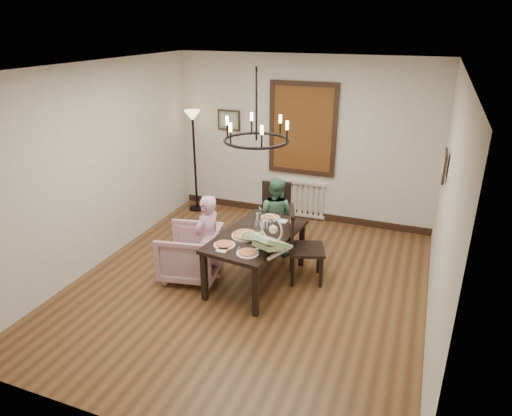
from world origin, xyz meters
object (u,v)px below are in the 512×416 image
Objects in this scene: seated_man at (275,222)px; drinking_glass at (257,226)px; baby_bouncer at (270,240)px; chair_far at (274,217)px; dining_table at (256,240)px; elderly_woman at (208,247)px; floor_lamp at (195,163)px; armchair at (190,253)px; chair_right at (307,245)px.

seated_man is 0.87m from drinking_glass.
seated_man is 1.43m from baby_bouncer.
chair_far is at bearing 128.31° from baby_bouncer.
drinking_glass is at bearing 113.36° from dining_table.
drinking_glass is (0.08, -0.94, 0.26)m from chair_far.
elderly_woman is 7.63× the size of drinking_glass.
floor_lamp is (-1.93, 1.91, 0.13)m from drinking_glass.
armchair is 1.33m from baby_bouncer.
drinking_glass is 2.72m from floor_lamp.
armchair is (-0.89, -0.19, -0.27)m from dining_table.
seated_man is at bearing 26.85° from chair_right.
seated_man is (0.84, 1.12, 0.14)m from armchair.
chair_right is 3.12m from floor_lamp.
drinking_glass reaches higher than armchair.
chair_far is at bearing 103.45° from dining_table.
chair_right reaches higher than dining_table.
chair_right is 0.92m from seated_man.
seated_man reaches higher than armchair.
seated_man is 7.26× the size of drinking_glass.
elderly_woman is at bearing 70.08° from seated_man.
chair_far is 1.31× the size of armchair.
chair_far is (-0.11, 1.04, -0.11)m from dining_table.
floor_lamp is at bearing -132.55° from elderly_woman.
dining_table is at bearing 98.83° from seated_man.
elderly_woman is 1.05× the size of seated_man.
floor_lamp reaches higher than seated_man.
chair_far is at bearing -27.67° from floor_lamp.
seated_man is (0.55, 1.15, -0.02)m from elderly_woman.
floor_lamp is at bearing -24.01° from seated_man.
elderly_woman is (-0.60, -0.22, -0.11)m from dining_table.
dining_table is 2.82m from floor_lamp.
chair_far is 1.05m from chair_right.
seated_man is at bearing 127.35° from baby_bouncer.
chair_far is at bearing 136.91° from armchair.
chair_right is 1.31m from elderly_woman.
armchair is 2.51m from floor_lamp.
baby_bouncer reaches higher than seated_man.
armchair is at bearing -64.01° from floor_lamp.
baby_bouncer reaches higher than elderly_woman.
drinking_glass is (-0.03, 0.10, 0.15)m from dining_table.
chair_right reaches higher than elderly_woman.
armchair is (-0.78, -1.23, -0.16)m from chair_far.
elderly_woman is at bearing -150.30° from drinking_glass.
armchair is 1.00m from drinking_glass.
armchair is 5.77× the size of drinking_glass.
drinking_glass is 0.07× the size of floor_lamp.
elderly_woman is 0.57× the size of floor_lamp.
drinking_glass is at bearing -94.09° from chair_far.
baby_bouncer is (1.21, -0.21, 0.51)m from armchair.
floor_lamp is at bearing 135.36° from drinking_glass.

